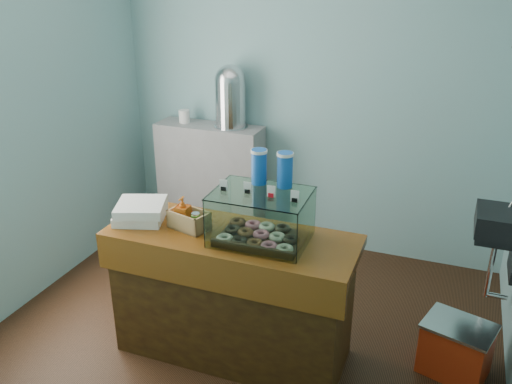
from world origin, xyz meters
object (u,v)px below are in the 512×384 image
at_px(coffee_urn, 231,95).
at_px(counter, 232,294).
at_px(display_case, 263,213).
at_px(red_cooler, 456,348).

bearing_deg(coffee_urn, counter, -66.71).
xyz_separation_m(counter, display_case, (0.20, 0.03, 0.61)).
relative_size(counter, coffee_urn, 2.84).
xyz_separation_m(counter, coffee_urn, (-0.68, 1.59, 0.94)).
distance_m(display_case, coffee_urn, 1.82).
relative_size(display_case, red_cooler, 1.19).
bearing_deg(display_case, red_cooler, 12.25).
height_order(coffee_urn, red_cooler, coffee_urn).
height_order(counter, coffee_urn, coffee_urn).
bearing_deg(coffee_urn, display_case, -60.44).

